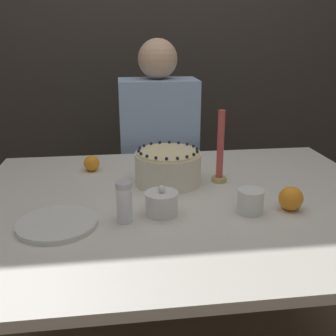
{
  "coord_description": "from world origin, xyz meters",
  "views": [
    {
      "loc": [
        -0.22,
        -1.24,
        1.28
      ],
      "look_at": [
        -0.04,
        0.16,
        0.79
      ],
      "focal_mm": 42.0,
      "sensor_mm": 36.0,
      "label": 1
    }
  ],
  "objects_px": {
    "cake": "(168,167)",
    "sugar_shaker": "(124,202)",
    "person_man_blue_shirt": "(159,174)",
    "candle": "(220,153)",
    "sugar_bowl": "(162,203)"
  },
  "relations": [
    {
      "from": "cake",
      "to": "sugar_shaker",
      "type": "height_order",
      "value": "cake"
    },
    {
      "from": "cake",
      "to": "person_man_blue_shirt",
      "type": "xyz_separation_m",
      "value": [
        0.03,
        0.6,
        -0.25
      ]
    },
    {
      "from": "cake",
      "to": "candle",
      "type": "bearing_deg",
      "value": -4.02
    },
    {
      "from": "sugar_shaker",
      "to": "person_man_blue_shirt",
      "type": "height_order",
      "value": "person_man_blue_shirt"
    },
    {
      "from": "cake",
      "to": "candle",
      "type": "height_order",
      "value": "candle"
    },
    {
      "from": "cake",
      "to": "sugar_bowl",
      "type": "bearing_deg",
      "value": -101.48
    },
    {
      "from": "sugar_shaker",
      "to": "person_man_blue_shirt",
      "type": "bearing_deg",
      "value": 77.71
    },
    {
      "from": "person_man_blue_shirt",
      "to": "sugar_shaker",
      "type": "bearing_deg",
      "value": 77.71
    },
    {
      "from": "cake",
      "to": "candle",
      "type": "distance_m",
      "value": 0.21
    },
    {
      "from": "sugar_shaker",
      "to": "sugar_bowl",
      "type": "bearing_deg",
      "value": 18.27
    },
    {
      "from": "candle",
      "to": "person_man_blue_shirt",
      "type": "height_order",
      "value": "person_man_blue_shirt"
    },
    {
      "from": "sugar_bowl",
      "to": "sugar_shaker",
      "type": "relative_size",
      "value": 0.82
    },
    {
      "from": "candle",
      "to": "cake",
      "type": "bearing_deg",
      "value": 175.98
    },
    {
      "from": "cake",
      "to": "person_man_blue_shirt",
      "type": "bearing_deg",
      "value": 87.5
    },
    {
      "from": "sugar_bowl",
      "to": "candle",
      "type": "bearing_deg",
      "value": 45.95
    }
  ]
}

